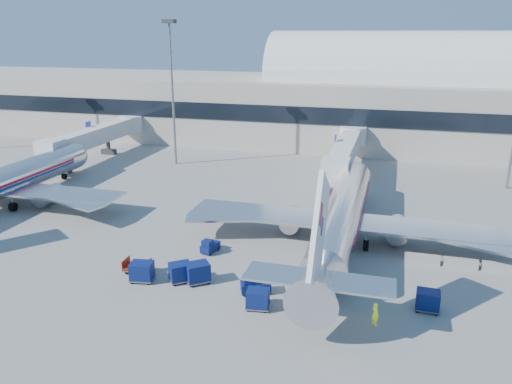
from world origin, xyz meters
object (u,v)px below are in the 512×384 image
(jetbridge_mid, at_px, (100,135))
(cart_solo_far, at_px, (428,300))
(ramp_worker, at_px, (375,314))
(tug_right, at_px, (338,279))
(cart_open_red, at_px, (137,268))
(mast_west, at_px, (172,72))
(barrier_mid, at_px, (461,263))
(cart_solo_near, at_px, (258,299))
(jetbridge_near, at_px, (346,150))
(airliner_main, at_px, (342,217))
(cart_train_b, at_px, (180,272))
(barrier_far, at_px, (500,268))
(cart_train_c, at_px, (142,271))
(barrier_near, at_px, (423,259))
(tug_left, at_px, (210,246))
(cart_train_a, at_px, (198,272))
(tug_lead, at_px, (254,285))

(jetbridge_mid, distance_m, cart_solo_far, 64.48)
(cart_solo_far, xyz_separation_m, ramp_worker, (-3.83, -3.15, 0.02))
(tug_right, bearing_deg, cart_open_red, -147.22)
(mast_west, distance_m, barrier_mid, 51.92)
(mast_west, xyz_separation_m, cart_solo_near, (25.23, -39.98, -13.93))
(jetbridge_near, bearing_deg, airliner_main, -84.78)
(jetbridge_near, distance_m, cart_train_b, 39.70)
(barrier_far, distance_m, cart_train_b, 28.67)
(barrier_mid, height_order, ramp_worker, ramp_worker)
(jetbridge_near, relative_size, jetbridge_mid, 1.00)
(barrier_mid, relative_size, barrier_far, 1.00)
(cart_train_b, bearing_deg, ramp_worker, -47.14)
(cart_train_c, distance_m, cart_solo_far, 23.77)
(barrier_mid, bearing_deg, cart_train_c, -159.05)
(barrier_near, height_order, barrier_far, same)
(cart_train_c, xyz_separation_m, cart_solo_far, (23.71, 1.72, -0.06))
(airliner_main, bearing_deg, barrier_near, -17.39)
(cart_train_b, bearing_deg, mast_west, 75.80)
(barrier_far, bearing_deg, cart_solo_far, -127.40)
(barrier_far, xyz_separation_m, ramp_worker, (-10.42, -11.78, 0.45))
(jetbridge_mid, bearing_deg, barrier_mid, -27.35)
(jetbridge_near, height_order, mast_west, mast_west)
(tug_left, relative_size, cart_solo_far, 1.21)
(barrier_near, distance_m, cart_train_a, 21.07)
(cart_open_red, relative_size, ramp_worker, 1.30)
(barrier_far, relative_size, ramp_worker, 1.67)
(cart_train_a, height_order, cart_open_red, cart_train_a)
(airliner_main, height_order, tug_lead, airliner_main)
(cart_solo_near, xyz_separation_m, ramp_worker, (8.96, 0.20, 0.04))
(cart_train_a, height_order, cart_train_c, cart_train_a)
(mast_west, height_order, cart_solo_far, mast_west)
(barrier_far, relative_size, cart_solo_far, 1.56)
(cart_open_red, bearing_deg, tug_left, 48.53)
(barrier_far, distance_m, cart_solo_near, 22.78)
(jetbridge_near, height_order, cart_train_b, jetbridge_near)
(jetbridge_near, distance_m, barrier_near, 30.82)
(barrier_near, relative_size, cart_train_a, 1.17)
(tug_right, xyz_separation_m, ramp_worker, (3.32, -5.16, 0.24))
(barrier_far, height_order, cart_solo_near, cart_solo_near)
(jetbridge_near, xyz_separation_m, tug_right, (3.26, -35.43, -3.28))
(mast_west, relative_size, cart_solo_far, 11.73)
(ramp_worker, bearing_deg, cart_solo_far, -89.27)
(tug_left, distance_m, cart_train_b, 6.40)
(barrier_near, bearing_deg, tug_left, -171.32)
(barrier_far, height_order, cart_solo_far, cart_solo_far)
(cart_train_a, bearing_deg, barrier_far, -19.04)
(tug_right, bearing_deg, cart_train_c, -142.05)
(mast_west, height_order, tug_left, mast_west)
(barrier_mid, height_order, tug_right, tug_right)
(tug_right, height_order, cart_solo_near, cart_solo_near)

